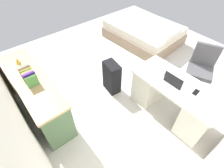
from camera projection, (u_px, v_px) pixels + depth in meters
name	position (u px, v px, depth m)	size (l,w,h in m)	color
ground_plane	(132.00, 75.00, 3.92)	(5.65, 5.65, 0.00)	beige
desk	(173.00, 98.00, 2.95)	(1.45, 0.69, 0.73)	silver
office_chair	(199.00, 71.00, 3.39)	(0.61, 0.61, 0.94)	black
credenza	(37.00, 95.00, 2.98)	(1.80, 0.48, 0.79)	#4C6B47
bed	(144.00, 32.00, 4.78)	(2.00, 1.53, 0.58)	gray
suitcase_black	(112.00, 77.00, 3.40)	(0.36, 0.22, 0.65)	black
laptop	(175.00, 82.00, 2.68)	(0.31, 0.23, 0.21)	silver
computer_mouse	(162.00, 73.00, 2.86)	(0.06, 0.10, 0.03)	white
cell_phone_near_laptop	(196.00, 92.00, 2.58)	(0.07, 0.14, 0.01)	black
desk_lamp	(217.00, 92.00, 2.25)	(0.16, 0.11, 0.34)	silver
book_row	(28.00, 76.00, 2.60)	(0.32, 0.17, 0.22)	#4C8F46
figurine_small	(18.00, 61.00, 2.92)	(0.08, 0.08, 0.11)	gold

